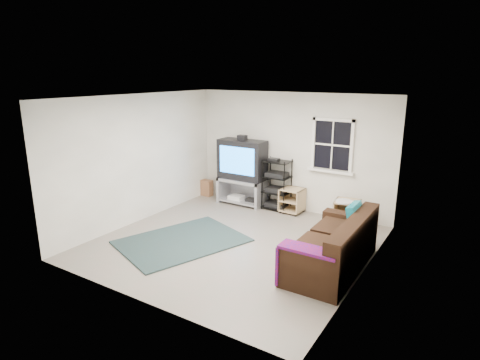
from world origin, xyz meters
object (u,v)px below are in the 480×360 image
Objects in this scene: av_rack at (277,188)px; side_table_left at (293,199)px; sofa at (334,249)px; side_table_right at (347,211)px; tv_unit at (242,167)px.

side_table_left is at bearing 2.37° from av_rack.
side_table_right is at bearing 101.68° from sofa.
side_table_left is 2.67m from sofa.
sofa is (1.67, -2.09, 0.04)m from side_table_left.
tv_unit is at bearing -176.18° from side_table_left.
tv_unit reaches higher than side_table_left.
side_table_right is at bearing -2.56° from tv_unit.
av_rack is at bearing -177.63° from side_table_left.
tv_unit is 1.41× the size of av_rack.
av_rack reaches higher than sofa.
side_table_left is at bearing 128.60° from sofa.
side_table_right is (2.54, -0.11, -0.58)m from tv_unit.
side_table_left is at bearing 3.82° from tv_unit.
tv_unit is 2.90× the size of side_table_right.
av_rack is 2.06× the size of side_table_right.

